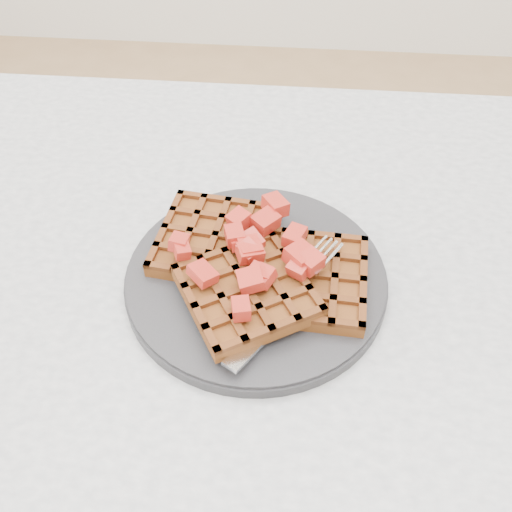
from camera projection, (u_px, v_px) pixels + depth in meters
The scene contains 5 objects.
table at pixel (395, 368), 0.65m from camera, with size 1.20×0.80×0.75m.
plate at pixel (256, 278), 0.58m from camera, with size 0.26×0.26×0.02m, color #242427.
waffles at pixel (256, 268), 0.56m from camera, with size 0.22×0.22×0.03m.
strawberry_pile at pixel (256, 246), 0.54m from camera, with size 0.15×0.15×0.02m, color #950700, non-canonical shape.
fork at pixel (293, 299), 0.54m from camera, with size 0.02×0.18×0.02m, color silver, non-canonical shape.
Camera 1 is at (-0.13, -0.36, 1.19)m, focal length 40.00 mm.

